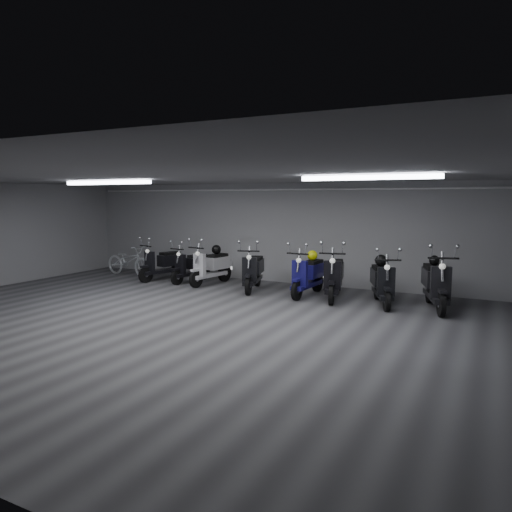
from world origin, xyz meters
The scene contains 19 objects.
floor centered at (0.00, 0.00, -0.01)m, with size 14.00×10.00×0.01m, color #3E3E40.
ceiling centered at (0.00, 0.00, 2.80)m, with size 14.00×10.00×0.01m, color gray.
back_wall centered at (0.00, 5.00, 1.40)m, with size 14.00×0.01×2.80m, color gray.
fluor_strip_left centered at (-3.00, 1.00, 2.74)m, with size 2.40×0.18×0.08m, color white.
fluor_strip_right centered at (3.00, 1.00, 2.74)m, with size 2.40×0.18×0.08m, color white.
conduit centered at (0.00, 4.92, 2.62)m, with size 0.05×0.05×13.60m, color white.
scooter_0 centered at (-3.63, 3.72, 0.65)m, with size 0.58×1.75×1.30m, color black, non-canonical shape.
scooter_1 centered at (-2.70, 3.82, 0.62)m, with size 0.55×1.66×1.24m, color black, non-canonical shape.
scooter_2 centered at (-2.00, 3.77, 0.67)m, with size 0.60×1.79×1.33m, color silver, non-canonical shape.
scooter_3 centered at (-0.55, 3.54, 0.68)m, with size 0.61×1.83×1.36m, color black, non-canonical shape.
scooter_4 centered at (0.95, 3.54, 0.68)m, with size 0.61×1.84×1.37m, color navy, non-canonical shape.
scooter_7 centered at (1.64, 3.45, 0.72)m, with size 0.65×1.94×1.44m, color black, non-canonical shape.
scooter_8 centered at (2.79, 3.35, 0.68)m, with size 0.61×1.82×1.36m, color black, non-canonical shape.
scooter_9 centered at (3.91, 3.45, 0.74)m, with size 0.66×1.99×1.48m, color black, non-canonical shape.
bicycle centered at (-5.08, 3.90, 0.57)m, with size 0.62×1.77×1.14m, color white.
helmet_0 centered at (0.97, 3.80, 0.97)m, with size 0.26×0.26×0.26m, color #E1E80D.
helmet_1 centered at (-1.96, 4.01, 0.96)m, with size 0.26×0.26×0.26m, color black.
helmet_2 centered at (2.70, 3.58, 0.98)m, with size 0.27×0.27×0.27m, color black.
helmet_3 centered at (3.83, 3.71, 1.03)m, with size 0.23×0.23×0.23m, color black.
Camera 1 is at (5.00, -7.21, 2.39)m, focal length 33.21 mm.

